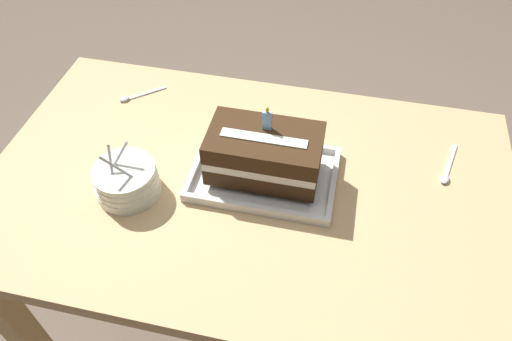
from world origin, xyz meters
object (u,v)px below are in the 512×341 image
at_px(foil_tray, 264,175).
at_px(serving_spoon_by_bowls, 134,96).
at_px(birthday_cake, 264,153).
at_px(serving_spoon_near_tray, 447,172).
at_px(bowl_stack, 126,180).

height_order(foil_tray, serving_spoon_by_bowls, foil_tray).
distance_m(birthday_cake, serving_spoon_near_tray, 0.42).
bearing_deg(foil_tray, bowl_stack, -159.73).
height_order(foil_tray, serving_spoon_near_tray, foil_tray).
relative_size(foil_tray, serving_spoon_by_bowls, 2.97).
bearing_deg(serving_spoon_near_tray, serving_spoon_by_bowls, 172.83).
height_order(serving_spoon_near_tray, serving_spoon_by_bowls, same).
relative_size(bowl_stack, serving_spoon_by_bowls, 1.30).
bearing_deg(birthday_cake, bowl_stack, -159.73).
xyz_separation_m(foil_tray, bowl_stack, (-0.28, -0.10, 0.03)).
xyz_separation_m(foil_tray, serving_spoon_near_tray, (0.41, 0.10, -0.00)).
xyz_separation_m(birthday_cake, bowl_stack, (-0.28, -0.10, -0.04)).
xyz_separation_m(bowl_stack, serving_spoon_by_bowls, (-0.12, 0.31, -0.03)).
distance_m(foil_tray, serving_spoon_by_bowls, 0.45).
xyz_separation_m(foil_tray, serving_spoon_by_bowls, (-0.40, 0.20, -0.00)).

